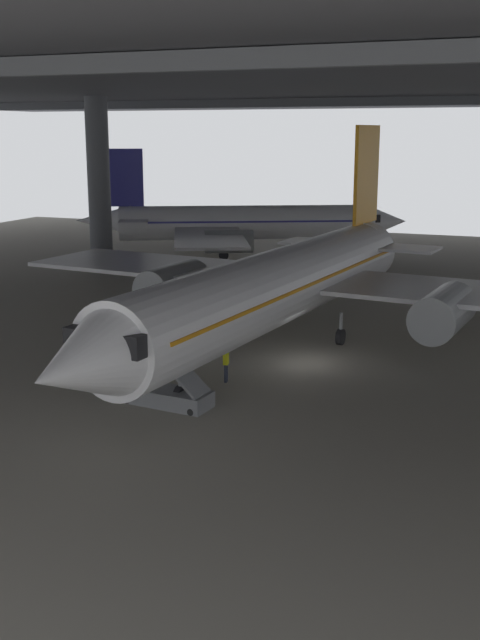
{
  "coord_description": "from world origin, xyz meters",
  "views": [
    {
      "loc": [
        11.49,
        -37.46,
        11.51
      ],
      "look_at": [
        -2.09,
        -2.71,
        2.63
      ],
      "focal_mm": 44.51,
      "sensor_mm": 36.0,
      "label": 1
    }
  ],
  "objects_px": {
    "crew_worker_by_stairs": "(226,362)",
    "airplane_distant": "(240,223)",
    "airplane_main": "(282,285)",
    "boarding_stairs": "(166,388)"
  },
  "relations": [
    {
      "from": "boarding_stairs",
      "to": "airplane_distant",
      "type": "xyz_separation_m",
      "value": [
        -12.23,
        40.19,
        2.44
      ]
    },
    {
      "from": "boarding_stairs",
      "to": "airplane_distant",
      "type": "bearing_deg",
      "value": 106.92
    },
    {
      "from": "airplane_main",
      "to": "airplane_distant",
      "type": "bearing_deg",
      "value": 115.26
    },
    {
      "from": "crew_worker_by_stairs",
      "to": "boarding_stairs",
      "type": "bearing_deg",
      "value": -107.53
    },
    {
      "from": "airplane_main",
      "to": "airplane_distant",
      "type": "height_order",
      "value": "airplane_main"
    },
    {
      "from": "airplane_main",
      "to": "airplane_distant",
      "type": "distance_m",
      "value": 32.85
    },
    {
      "from": "crew_worker_by_stairs",
      "to": "airplane_distant",
      "type": "distance_m",
      "value": 38.79
    },
    {
      "from": "airplane_main",
      "to": "airplane_distant",
      "type": "xyz_separation_m",
      "value": [
        -14.02,
        29.71,
        -0.36
      ]
    },
    {
      "from": "crew_worker_by_stairs",
      "to": "airplane_distant",
      "type": "bearing_deg",
      "value": 110.32
    },
    {
      "from": "crew_worker_by_stairs",
      "to": "airplane_distant",
      "type": "relative_size",
      "value": 0.06
    }
  ]
}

